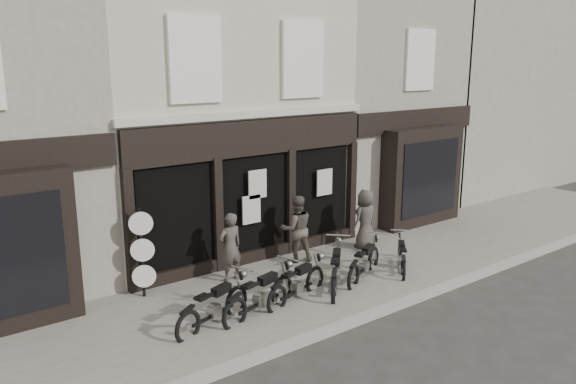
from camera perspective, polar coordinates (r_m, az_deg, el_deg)
ground_plane at (r=13.17m, az=3.96°, el=-10.92°), size 90.00×90.00×0.00m
pavement at (r=13.78m, az=1.48°, el=-9.49°), size 30.00×4.20×0.12m
kerb at (r=12.32m, az=7.87°, el=-12.46°), size 30.00×0.25×0.13m
central_building at (r=17.01m, az=-9.22°, el=8.66°), size 7.30×6.22×8.34m
neighbour_right at (r=20.71m, az=6.76°, el=9.40°), size 5.60×6.73×8.34m
filler_right at (r=27.04m, az=19.38°, el=9.75°), size 11.00×6.00×8.20m
motorcycle_0 at (r=11.82m, az=-7.51°, el=-11.76°), size 2.08×0.98×1.03m
motorcycle_1 at (r=12.20m, az=-2.83°, el=-10.74°), size 2.20×0.89×1.07m
motorcycle_2 at (r=12.86m, az=0.95°, el=-9.56°), size 2.05×0.86×1.01m
motorcycle_3 at (r=13.57m, az=4.88°, el=-8.20°), size 1.79×1.80×1.10m
motorcycle_4 at (r=14.22m, az=7.74°, el=-7.38°), size 1.97×1.18×1.02m
motorcycle_5 at (r=14.94m, az=11.46°, el=-6.68°), size 1.49×1.51×0.91m
man_left at (r=13.72m, az=-5.89°, el=-5.58°), size 0.64×0.43×1.71m
man_centre at (r=14.94m, az=0.87°, el=-3.74°), size 1.06×0.95×1.80m
man_right at (r=16.17m, az=7.85°, el=-2.72°), size 0.89×0.63×1.71m
advert_sign_post at (r=13.10m, az=-14.57°, el=-6.42°), size 0.50×0.34×2.20m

